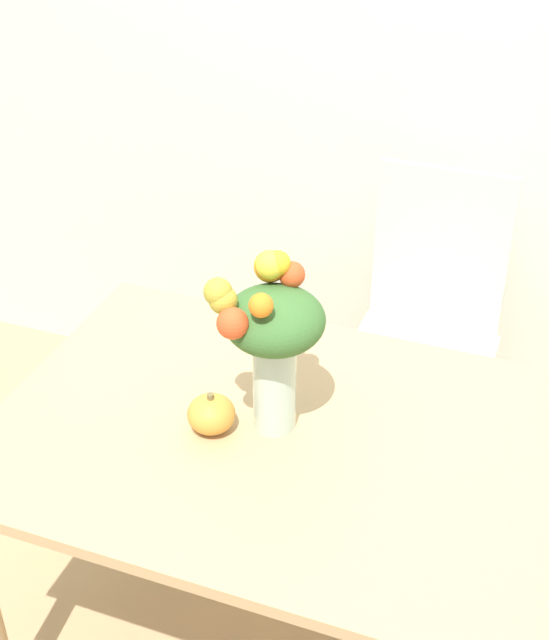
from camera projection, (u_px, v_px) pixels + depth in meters
name	position (u px, v px, depth m)	size (l,w,h in m)	color
wall_back	(416.00, 21.00, 2.47)	(8.00, 0.06, 2.70)	silver
dining_table	(279.00, 466.00, 2.00)	(1.26, 0.89, 0.74)	tan
flower_vase	(271.00, 333.00, 1.84)	(0.23, 0.24, 0.40)	#B2CCBC
pumpkin	(211.00, 414.00, 1.93)	(0.11, 0.11, 0.10)	gold
dining_chair_near_window	(425.00, 335.00, 2.66)	(0.42, 0.42, 1.00)	silver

